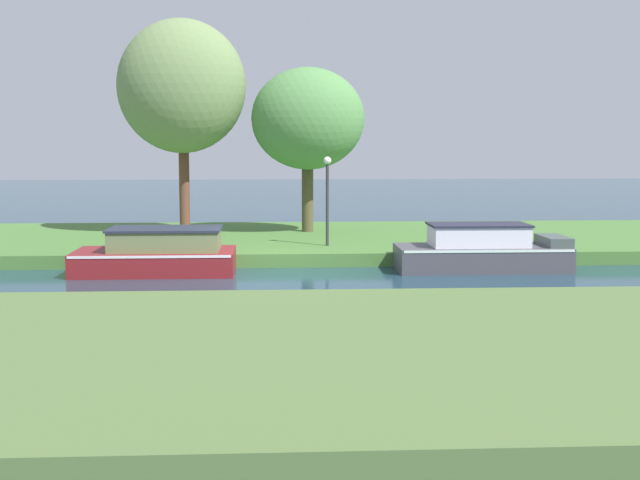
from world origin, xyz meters
The scene contains 9 objects.
ground_plane centered at (0.00, 0.00, 0.00)m, with size 120.00×120.00×0.00m, color #1C3A4B.
riverbank_far centered at (0.00, 7.00, 0.20)m, with size 72.00×10.00×0.40m, color #487534.
riverbank_near centered at (0.00, -9.00, 0.20)m, with size 72.00×10.00×0.40m, color #526C39.
slate_barge centered at (5.94, 1.20, 0.56)m, with size 4.83×1.87×1.34m.
maroon_narrowboat centered at (-3.21, 1.20, 0.54)m, with size 4.41×2.26×1.27m.
willow_tree_left centered at (-3.17, 7.92, 5.54)m, with size 4.48×3.49×7.50m.
willow_tree_centre centered at (1.24, 7.82, 4.42)m, with size 3.99×3.27×5.84m.
lamp_post centered at (1.69, 3.98, 2.16)m, with size 0.24×0.24×2.78m.
mooring_post_near centered at (7.24, 2.75, 0.76)m, with size 0.13×0.13×0.71m, color brown.
Camera 1 is at (-0.04, -22.76, 3.67)m, focal length 48.36 mm.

